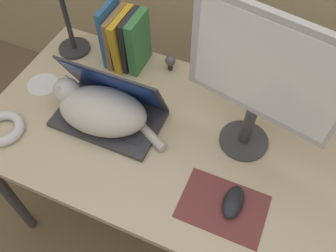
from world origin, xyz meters
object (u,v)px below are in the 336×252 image
at_px(cat, 100,109).
at_px(external_monitor, 262,79).
at_px(book_row, 125,39).
at_px(webcam, 170,61).
at_px(laptop, 110,109).
at_px(desk_lamp, 64,1).
at_px(cd_disc, 43,84).
at_px(computer_mouse, 233,202).
at_px(cable_coil, 3,128).

distance_m(cat, external_monitor, 0.55).
bearing_deg(external_monitor, book_row, 160.02).
bearing_deg(webcam, laptop, -107.83).
height_order(cat, external_monitor, external_monitor).
relative_size(laptop, desk_lamp, 0.94).
relative_size(desk_lamp, cd_disc, 3.31).
bearing_deg(laptop, webcam, 72.17).
bearing_deg(computer_mouse, laptop, 162.92).
xyz_separation_m(external_monitor, cable_coil, (-0.78, -0.29, -0.29)).
xyz_separation_m(cable_coil, webcam, (0.41, 0.51, 0.03)).
bearing_deg(external_monitor, webcam, 148.64).
bearing_deg(computer_mouse, external_monitor, 98.36).
bearing_deg(cd_disc, computer_mouse, -12.68).
distance_m(cat, book_row, 0.32).
bearing_deg(laptop, desk_lamp, 141.30).
xyz_separation_m(desk_lamp, webcam, (0.38, 0.08, -0.22)).
xyz_separation_m(external_monitor, desk_lamp, (-0.74, 0.14, -0.04)).
bearing_deg(computer_mouse, desk_lamp, 154.19).
bearing_deg(webcam, book_row, -171.72).
bearing_deg(desk_lamp, cable_coil, -94.41).
xyz_separation_m(laptop, cat, (-0.02, -0.03, 0.02)).
height_order(laptop, cd_disc, laptop).
xyz_separation_m(cat, external_monitor, (0.49, 0.11, 0.24)).
bearing_deg(book_row, cat, -79.20).
bearing_deg(book_row, desk_lamp, -164.02).
distance_m(cat, webcam, 0.36).
bearing_deg(book_row, external_monitor, -19.98).
distance_m(external_monitor, webcam, 0.50).
bearing_deg(desk_lamp, external_monitor, -10.75).
height_order(cable_coil, cd_disc, cable_coil).
relative_size(laptop, external_monitor, 0.72).
distance_m(laptop, cat, 0.05).
distance_m(webcam, cd_disc, 0.50).
distance_m(cat, cable_coil, 0.34).
xyz_separation_m(laptop, desk_lamp, (-0.28, 0.22, 0.22)).
xyz_separation_m(external_monitor, webcam, (-0.37, 0.22, -0.26)).
bearing_deg(cat, desk_lamp, 135.31).
bearing_deg(cable_coil, cd_disc, 92.04).
distance_m(laptop, desk_lamp, 0.42).
xyz_separation_m(cat, book_row, (-0.06, 0.31, 0.04)).
distance_m(external_monitor, cable_coil, 0.88).
xyz_separation_m(cat, cd_disc, (-0.30, 0.06, -0.07)).
bearing_deg(webcam, external_monitor, -31.36).
distance_m(external_monitor, cd_disc, 0.84).
height_order(cable_coil, webcam, webcam).
height_order(cat, book_row, book_row).
height_order(laptop, desk_lamp, desk_lamp).
bearing_deg(desk_lamp, book_row, 15.98).
bearing_deg(webcam, cd_disc, -146.69).
relative_size(cat, external_monitor, 0.85).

